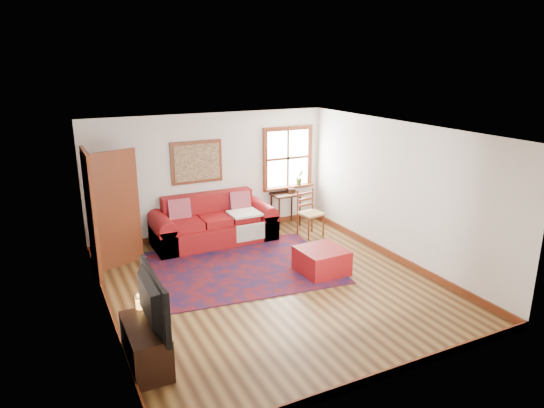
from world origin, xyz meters
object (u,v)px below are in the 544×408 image
red_ottoman (322,261)px  ladder_back_chair (309,211)px  red_leather_sofa (213,227)px  side_table (286,199)px  media_cabinet (146,346)px

red_ottoman → ladder_back_chair: (0.75, 1.71, 0.30)m
red_leather_sofa → ladder_back_chair: size_ratio=2.50×
red_ottoman → side_table: bearing=73.9°
red_ottoman → ladder_back_chair: size_ratio=0.78×
ladder_back_chair → side_table: bearing=100.5°
red_ottoman → side_table: size_ratio=1.03×
red_ottoman → media_cabinet: 3.52m
red_ottoman → media_cabinet: bearing=-160.0°
red_leather_sofa → side_table: (1.75, 0.23, 0.29)m
red_leather_sofa → media_cabinet: bearing=-120.8°
side_table → media_cabinet: bearing=-135.6°
red_ottoman → media_cabinet: (-3.26, -1.32, 0.05)m
red_ottoman → ladder_back_chair: bearing=64.1°
side_table → ladder_back_chair: 0.77m
red_ottoman → side_table: (0.61, 2.46, 0.39)m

